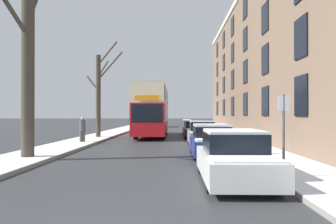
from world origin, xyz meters
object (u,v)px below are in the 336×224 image
object	(u,v)px
parked_car_2	(202,134)
parked_car_3	(196,130)
oncoming_van	(155,119)
parked_car_0	(234,158)
double_decker_bus	(153,109)
street_sign_post	(284,132)
parked_car_4	(192,128)
bare_tree_left_1	(99,92)
parked_car_1	(211,141)
bare_tree_left_0	(28,57)
pedestrian_left_sidewalk	(82,129)

from	to	relation	value
parked_car_2	parked_car_3	bearing A→B (deg)	90.00
oncoming_van	parked_car_0	bearing A→B (deg)	-83.29
double_decker_bus	street_sign_post	distance (m)	20.08
parked_car_4	parked_car_3	bearing A→B (deg)	-90.00
double_decker_bus	oncoming_van	distance (m)	21.95
bare_tree_left_1	street_sign_post	world-z (taller)	bare_tree_left_1
parked_car_3	parked_car_4	size ratio (longest dim) A/B	0.90
parked_car_0	parked_car_4	bearing A→B (deg)	90.00
oncoming_van	street_sign_post	distance (m)	41.76
parked_car_0	parked_car_1	world-z (taller)	parked_car_1
parked_car_3	street_sign_post	xyz separation A→B (m)	(1.40, -17.66, 0.78)
parked_car_1	parked_car_3	xyz separation A→B (m)	(0.00, 11.82, -0.02)
bare_tree_left_0	double_decker_bus	bearing A→B (deg)	74.62
parked_car_0	parked_car_4	size ratio (longest dim) A/B	0.95
bare_tree_left_0	pedestrian_left_sidewalk	bearing A→B (deg)	89.01
parked_car_0	oncoming_van	xyz separation A→B (m)	(-4.85, 41.26, 0.60)
bare_tree_left_0	double_decker_bus	world-z (taller)	bare_tree_left_0
bare_tree_left_1	pedestrian_left_sidewalk	xyz separation A→B (m)	(0.04, -4.90, -2.77)
parked_car_3	parked_car_0	bearing A→B (deg)	-90.00
parked_car_2	oncoming_van	distance (m)	30.28
bare_tree_left_0	parked_car_2	xyz separation A→B (m)	(7.85, 7.18, -3.64)
parked_car_0	oncoming_van	size ratio (longest dim) A/B	0.78
parked_car_0	street_sign_post	world-z (taller)	street_sign_post
double_decker_bus	pedestrian_left_sidewalk	size ratio (longest dim) A/B	6.41
double_decker_bus	parked_car_4	bearing A→B (deg)	43.05
bare_tree_left_1	parked_car_0	world-z (taller)	bare_tree_left_1
double_decker_bus	oncoming_van	bearing A→B (deg)	93.08
bare_tree_left_0	oncoming_van	distance (m)	37.30
parked_car_4	bare_tree_left_1	bearing A→B (deg)	-141.59
bare_tree_left_0	oncoming_van	bearing A→B (deg)	85.38
parked_car_1	pedestrian_left_sidewalk	size ratio (longest dim) A/B	2.56
double_decker_bus	parked_car_4	xyz separation A→B (m)	(3.68, 3.44, -1.81)
double_decker_bus	parked_car_0	xyz separation A→B (m)	(3.68, -19.37, -1.76)
parked_car_1	parked_car_2	xyz separation A→B (m)	(0.00, 5.57, 0.01)
parked_car_1	oncoming_van	size ratio (longest dim) A/B	0.81
bare_tree_left_0	parked_car_1	size ratio (longest dim) A/B	1.95
parked_car_3	pedestrian_left_sidewalk	distance (m)	9.70
parked_car_1	parked_car_4	world-z (taller)	parked_car_1
parked_car_2	oncoming_van	xyz separation A→B (m)	(-4.85, 29.88, 0.58)
parked_car_0	parked_car_2	size ratio (longest dim) A/B	1.03
parked_car_4	pedestrian_left_sidewalk	xyz separation A→B (m)	(-7.72, -11.05, 0.34)
parked_car_2	parked_car_0	bearing A→B (deg)	-90.00
street_sign_post	double_decker_bus	bearing A→B (deg)	104.67
parked_car_1	parked_car_3	bearing A→B (deg)	90.00
parked_car_0	bare_tree_left_1	bearing A→B (deg)	114.98
bare_tree_left_1	oncoming_van	size ratio (longest dim) A/B	1.37
parked_car_4	oncoming_van	world-z (taller)	oncoming_van
parked_car_1	parked_car_4	bearing A→B (deg)	90.00
parked_car_1	parked_car_4	distance (m)	17.00
pedestrian_left_sidewalk	parked_car_3	bearing A→B (deg)	17.35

